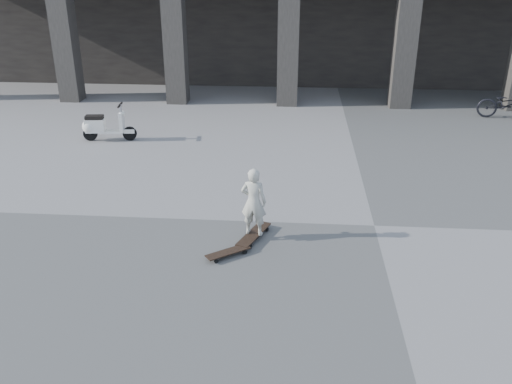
# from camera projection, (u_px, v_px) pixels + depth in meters

# --- Properties ---
(ground) EXTENTS (90.00, 90.00, 0.00)m
(ground) POSITION_uv_depth(u_px,v_px,m) (374.00, 226.00, 9.70)
(ground) COLOR #51504E
(ground) RESTS_ON ground
(longboard) EXTENTS (0.55, 0.98, 0.10)m
(longboard) POSITION_uv_depth(u_px,v_px,m) (254.00, 234.00, 9.24)
(longboard) COLOR black
(longboard) RESTS_ON ground
(skateboard_spare) EXTENTS (0.72, 0.60, 0.09)m
(skateboard_spare) POSITION_uv_depth(u_px,v_px,m) (228.00, 252.00, 8.69)
(skateboard_spare) COLOR black
(skateboard_spare) RESTS_ON ground
(child) EXTENTS (0.47, 0.35, 1.19)m
(child) POSITION_uv_depth(u_px,v_px,m) (254.00, 202.00, 8.99)
(child) COLOR beige
(child) RESTS_ON longboard
(scooter) EXTENTS (1.39, 0.50, 0.97)m
(scooter) POSITION_uv_depth(u_px,v_px,m) (100.00, 126.00, 14.02)
(scooter) COLOR black
(scooter) RESTS_ON ground
(bicycle) EXTENTS (1.78, 0.97, 0.89)m
(bicycle) POSITION_uv_depth(u_px,v_px,m) (508.00, 104.00, 15.85)
(bicycle) COLOR black
(bicycle) RESTS_ON ground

